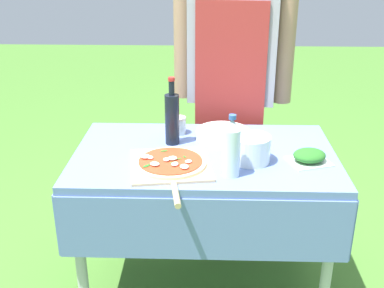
% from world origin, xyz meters
% --- Properties ---
extents(prep_table, '(1.19, 0.72, 0.77)m').
position_xyz_m(prep_table, '(0.00, 0.00, 0.67)').
color(prep_table, '#607AB7').
rests_on(prep_table, ground).
extents(person_cook, '(0.63, 0.26, 1.69)m').
position_xyz_m(person_cook, '(0.14, 0.55, 1.00)').
color(person_cook, '#333D56').
rests_on(person_cook, ground).
extents(pizza_on_peel, '(0.38, 0.53, 0.05)m').
position_xyz_m(pizza_on_peel, '(-0.14, -0.16, 0.79)').
color(pizza_on_peel, '#D1B27F').
rests_on(pizza_on_peel, prep_table).
extents(oil_bottle, '(0.07, 0.07, 0.32)m').
position_xyz_m(oil_bottle, '(-0.15, 0.10, 0.90)').
color(oil_bottle, black).
rests_on(oil_bottle, prep_table).
extents(water_bottle, '(0.07, 0.07, 0.26)m').
position_xyz_m(water_bottle, '(0.11, -0.22, 0.90)').
color(water_bottle, silver).
rests_on(water_bottle, prep_table).
extents(herb_container, '(0.20, 0.19, 0.06)m').
position_xyz_m(herb_container, '(0.45, -0.09, 0.80)').
color(herb_container, silver).
rests_on(herb_container, prep_table).
extents(mixing_tub, '(0.17, 0.17, 0.12)m').
position_xyz_m(mixing_tub, '(0.20, -0.08, 0.83)').
color(mixing_tub, silver).
rests_on(mixing_tub, prep_table).
extents(plate_stack, '(0.26, 0.26, 0.04)m').
position_xyz_m(plate_stack, '(0.09, 0.17, 0.79)').
color(plate_stack, white).
rests_on(plate_stack, prep_table).
extents(sauce_jar, '(0.08, 0.08, 0.08)m').
position_xyz_m(sauce_jar, '(-0.13, 0.22, 0.81)').
color(sauce_jar, silver).
rests_on(sauce_jar, prep_table).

